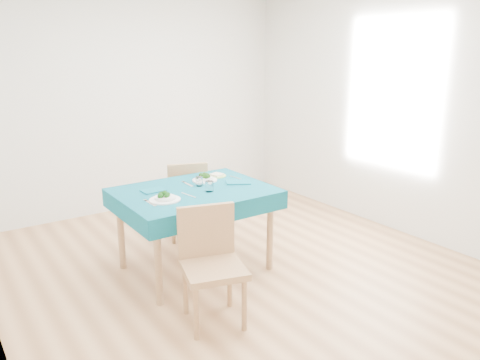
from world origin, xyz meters
TOP-DOWN VIEW (x-y plane):
  - room_shell at (0.00, 0.00)m, footprint 4.02×4.52m
  - table at (-0.33, 0.24)m, footprint 1.31×1.00m
  - chair_near at (-0.65, -0.61)m, footprint 0.55×0.57m
  - chair_far at (-0.02, 0.97)m, footprint 0.53×0.55m
  - bowl_near at (-0.67, 0.11)m, footprint 0.26×0.26m
  - bowl_far at (-0.10, 0.44)m, footprint 0.23×0.23m
  - fork_near at (-0.80, 0.11)m, footprint 0.03×0.19m
  - knife_near at (-0.45, 0.12)m, footprint 0.05×0.20m
  - fork_far at (-0.29, 0.42)m, footprint 0.03×0.19m
  - knife_far at (0.20, 0.34)m, footprint 0.04×0.22m
  - napkin_near at (-0.64, 0.40)m, footprint 0.20×0.15m
  - napkin_far at (0.12, 0.20)m, footprint 0.27×0.25m
  - tumbler_center at (-0.23, 0.32)m, footprint 0.07×0.07m
  - tumbler_side at (-0.24, 0.12)m, footprint 0.07×0.07m
  - side_plate at (0.08, 0.52)m, footprint 0.19×0.19m
  - bread_slice at (0.08, 0.52)m, footprint 0.14×0.14m

SIDE VIEW (x-z plane):
  - table at x=-0.33m, z-range 0.00..0.76m
  - chair_far at x=-0.02m, z-range 0.00..1.01m
  - chair_near at x=-0.65m, z-range 0.00..1.08m
  - knife_near at x=-0.45m, z-range 0.76..0.76m
  - knife_far at x=0.20m, z-range 0.76..0.76m
  - fork_near at x=-0.80m, z-range 0.76..0.76m
  - fork_far at x=-0.29m, z-range 0.76..0.76m
  - side_plate at x=0.08m, z-range 0.76..0.77m
  - napkin_near at x=-0.64m, z-range 0.76..0.77m
  - napkin_far at x=0.12m, z-range 0.76..0.77m
  - bread_slice at x=0.08m, z-range 0.77..0.78m
  - bowl_far at x=-0.10m, z-range 0.76..0.83m
  - bowl_near at x=-0.67m, z-range 0.76..0.84m
  - tumbler_center at x=-0.23m, z-range 0.76..0.84m
  - tumbler_side at x=-0.24m, z-range 0.76..0.85m
  - room_shell at x=0.00m, z-range -0.02..2.71m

